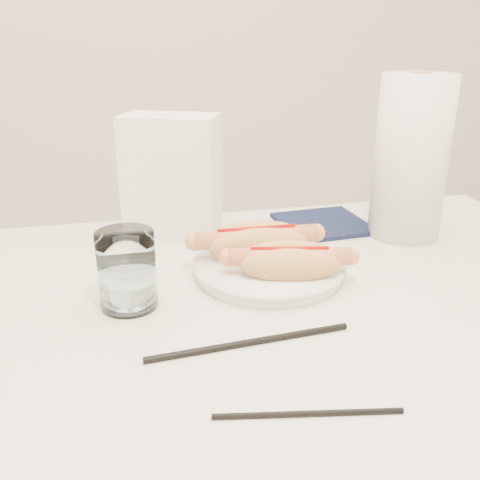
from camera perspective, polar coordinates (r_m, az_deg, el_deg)
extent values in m
cube|color=silver|center=(0.75, 1.18, -8.38)|extent=(1.20, 0.80, 0.04)
cylinder|color=silver|center=(1.41, 19.63, -11.93)|extent=(0.04, 0.04, 0.71)
cylinder|color=white|center=(0.82, 3.08, -3.16)|extent=(0.22, 0.22, 0.02)
ellipsoid|color=tan|center=(0.82, 2.01, -0.55)|extent=(0.16, 0.04, 0.05)
ellipsoid|color=tan|center=(0.85, 1.46, 0.33)|extent=(0.16, 0.04, 0.05)
ellipsoid|color=tan|center=(0.84, 1.72, -0.87)|extent=(0.14, 0.06, 0.03)
cylinder|color=#DE7F4E|center=(0.83, 1.73, 0.32)|extent=(0.19, 0.03, 0.03)
cylinder|color=#990A05|center=(0.83, 1.74, 1.11)|extent=(0.12, 0.01, 0.01)
ellipsoid|color=#E0A057|center=(0.76, 5.33, -2.67)|extent=(0.14, 0.07, 0.05)
ellipsoid|color=#E0A057|center=(0.79, 5.09, -1.72)|extent=(0.14, 0.07, 0.05)
ellipsoid|color=#E0A057|center=(0.78, 5.18, -2.93)|extent=(0.13, 0.08, 0.03)
cylinder|color=#E68251|center=(0.77, 5.22, -1.78)|extent=(0.18, 0.06, 0.03)
cylinder|color=#990A05|center=(0.77, 5.25, -1.01)|extent=(0.11, 0.03, 0.01)
cylinder|color=white|center=(0.73, -11.83, -3.12)|extent=(0.08, 0.08, 0.11)
cylinder|color=black|center=(0.65, 1.05, -10.74)|extent=(0.25, 0.03, 0.01)
cylinder|color=black|center=(0.55, 7.19, -17.70)|extent=(0.19, 0.04, 0.01)
cube|color=white|center=(0.96, -7.24, 6.62)|extent=(0.18, 0.15, 0.22)
cube|color=#101732|center=(1.04, 8.72, 1.72)|extent=(0.17, 0.17, 0.01)
cylinder|color=white|center=(0.99, 17.60, 8.23)|extent=(0.15, 0.15, 0.28)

